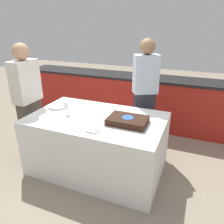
% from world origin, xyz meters
% --- Properties ---
extents(ground_plane, '(14.00, 14.00, 0.00)m').
position_xyz_m(ground_plane, '(0.00, 0.00, 0.00)').
color(ground_plane, gray).
extents(back_counter, '(4.40, 0.58, 0.92)m').
position_xyz_m(back_counter, '(0.00, 1.58, 0.46)').
color(back_counter, '#A82319').
rests_on(back_counter, ground_plane).
extents(dining_table, '(1.65, 1.01, 0.74)m').
position_xyz_m(dining_table, '(0.00, 0.00, 0.37)').
color(dining_table, white).
rests_on(dining_table, ground_plane).
extents(cake, '(0.48, 0.35, 0.08)m').
position_xyz_m(cake, '(0.41, -0.03, 0.78)').
color(cake, '#B7B2AD').
rests_on(cake, dining_table).
extents(plate_stack, '(0.23, 0.23, 0.04)m').
position_xyz_m(plate_stack, '(-0.64, 0.08, 0.76)').
color(plate_stack, white).
rests_on(plate_stack, dining_table).
extents(wine_glass, '(0.07, 0.07, 0.16)m').
position_xyz_m(wine_glass, '(-0.39, -0.06, 0.85)').
color(wine_glass, white).
rests_on(wine_glass, dining_table).
extents(side_plate_near_cake, '(0.22, 0.22, 0.00)m').
position_xyz_m(side_plate_near_cake, '(0.37, 0.29, 0.74)').
color(side_plate_near_cake, white).
rests_on(side_plate_near_cake, dining_table).
extents(utensil_pile, '(0.13, 0.09, 0.02)m').
position_xyz_m(utensil_pile, '(0.12, -0.36, 0.75)').
color(utensil_pile, white).
rests_on(utensil_pile, dining_table).
extents(person_cutting_cake, '(0.39, 0.34, 1.63)m').
position_xyz_m(person_cutting_cake, '(0.41, 0.72, 0.86)').
color(person_cutting_cake, '#282833').
rests_on(person_cutting_cake, ground_plane).
extents(person_seated_left, '(0.22, 0.39, 1.58)m').
position_xyz_m(person_seated_left, '(-1.04, 0.00, 0.83)').
color(person_seated_left, '#4C4238').
rests_on(person_seated_left, ground_plane).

